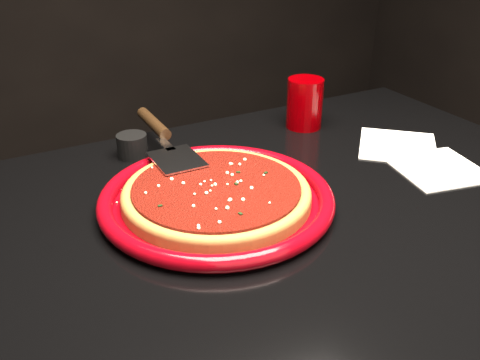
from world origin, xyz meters
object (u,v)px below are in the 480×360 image
pizza_server (165,137)px  plate (217,198)px  ramekin (132,146)px  cup (305,103)px

pizza_server → plate: bearing=-87.0°
plate → pizza_server: size_ratio=1.13×
ramekin → plate: bearing=-76.7°
plate → cup: size_ratio=3.55×
plate → ramekin: size_ratio=6.55×
plate → ramekin: ramekin is taller
cup → pizza_server: bearing=-176.5°
pizza_server → ramekin: pizza_server is taller
cup → ramekin: (-0.39, 0.03, -0.03)m
plate → ramekin: 0.26m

